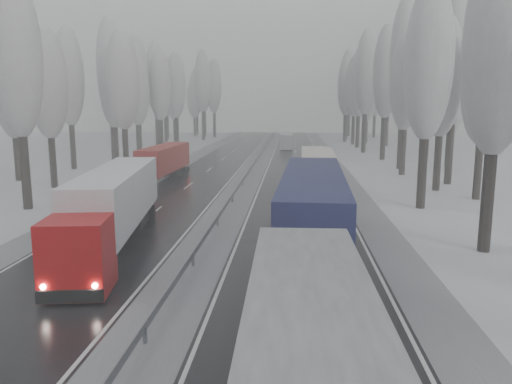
# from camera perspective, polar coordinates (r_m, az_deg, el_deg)

# --- Properties ---
(carriageway_right) EXTENTS (7.50, 200.00, 0.03)m
(carriageway_right) POSITION_cam_1_polar(r_m,az_deg,el_deg) (41.68, 4.81, -0.78)
(carriageway_right) COLOR black
(carriageway_right) RESTS_ON ground
(carriageway_left) EXTENTS (7.50, 200.00, 0.03)m
(carriageway_left) POSITION_cam_1_polar(r_m,az_deg,el_deg) (42.86, -9.36, -0.58)
(carriageway_left) COLOR black
(carriageway_left) RESTS_ON ground
(median_slush) EXTENTS (3.00, 200.00, 0.04)m
(median_slush) POSITION_cam_1_polar(r_m,az_deg,el_deg) (41.95, -2.37, -0.68)
(median_slush) COLOR #96989D
(median_slush) RESTS_ON ground
(shoulder_right) EXTENTS (2.40, 200.00, 0.04)m
(shoulder_right) POSITION_cam_1_polar(r_m,az_deg,el_deg) (42.04, 11.58, -0.85)
(shoulder_right) COLOR #96989D
(shoulder_right) RESTS_ON ground
(shoulder_left) EXTENTS (2.40, 200.00, 0.04)m
(shoulder_left) POSITION_cam_1_polar(r_m,az_deg,el_deg) (44.28, -15.60, -0.47)
(shoulder_left) COLOR #96989D
(shoulder_left) RESTS_ON ground
(median_guardrail) EXTENTS (0.12, 200.00, 0.76)m
(median_guardrail) POSITION_cam_1_polar(r_m,az_deg,el_deg) (41.83, -2.38, 0.10)
(median_guardrail) COLOR slate
(median_guardrail) RESTS_ON ground
(tree_16) EXTENTS (3.60, 3.60, 16.53)m
(tree_16) POSITION_cam_1_polar(r_m,az_deg,el_deg) (28.69, 26.11, 14.81)
(tree_16) COLOR black
(tree_16) RESTS_ON ground
(tree_18) EXTENTS (3.60, 3.60, 16.58)m
(tree_18) POSITION_cam_1_polar(r_m,az_deg,el_deg) (39.34, 19.12, 13.72)
(tree_18) COLOR black
(tree_18) RESTS_ON ground
(tree_19) EXTENTS (3.60, 3.60, 14.57)m
(tree_19) POSITION_cam_1_polar(r_m,az_deg,el_deg) (44.71, 24.67, 11.20)
(tree_19) COLOR black
(tree_19) RESTS_ON ground
(tree_20) EXTENTS (3.60, 3.60, 15.71)m
(tree_20) POSITION_cam_1_polar(r_m,az_deg,el_deg) (48.02, 20.57, 12.19)
(tree_20) COLOR black
(tree_20) RESTS_ON ground
(tree_21) EXTENTS (3.60, 3.60, 18.62)m
(tree_21) POSITION_cam_1_polar(r_m,az_deg,el_deg) (52.60, 21.85, 13.89)
(tree_21) COLOR black
(tree_21) RESTS_ON ground
(tree_22) EXTENTS (3.60, 3.60, 15.86)m
(tree_22) POSITION_cam_1_polar(r_m,az_deg,el_deg) (57.93, 16.80, 12.00)
(tree_22) COLOR black
(tree_22) RESTS_ON ground
(tree_23) EXTENTS (3.60, 3.60, 13.55)m
(tree_23) POSITION_cam_1_polar(r_m,az_deg,el_deg) (63.35, 21.59, 10.19)
(tree_23) COLOR black
(tree_23) RESTS_ON ground
(tree_24) EXTENTS (3.60, 3.60, 20.49)m
(tree_24) POSITION_cam_1_polar(r_m,az_deg,el_deg) (63.59, 16.66, 14.45)
(tree_24) COLOR black
(tree_24) RESTS_ON ground
(tree_25) EXTENTS (3.60, 3.60, 19.44)m
(tree_25) POSITION_cam_1_polar(r_m,az_deg,el_deg) (69.13, 21.66, 13.23)
(tree_25) COLOR black
(tree_25) RESTS_ON ground
(tree_26) EXTENTS (3.60, 3.60, 18.78)m
(tree_26) POSITION_cam_1_polar(r_m,az_deg,el_deg) (73.49, 14.62, 13.03)
(tree_26) COLOR black
(tree_26) RESTS_ON ground
(tree_27) EXTENTS (3.60, 3.60, 17.62)m
(tree_27) POSITION_cam_1_polar(r_m,az_deg,el_deg) (78.88, 19.30, 12.03)
(tree_27) COLOR black
(tree_27) RESTS_ON ground
(tree_28) EXTENTS (3.60, 3.60, 19.62)m
(tree_28) POSITION_cam_1_polar(r_m,az_deg,el_deg) (83.86, 12.46, 13.06)
(tree_28) COLOR black
(tree_28) RESTS_ON ground
(tree_29) EXTENTS (3.60, 3.60, 18.11)m
(tree_29) POSITION_cam_1_polar(r_m,az_deg,el_deg) (89.04, 16.87, 12.06)
(tree_29) COLOR black
(tree_29) RESTS_ON ground
(tree_30) EXTENTS (3.60, 3.60, 17.86)m
(tree_30) POSITION_cam_1_polar(r_m,az_deg,el_deg) (93.49, 11.72, 12.06)
(tree_30) COLOR black
(tree_30) RESTS_ON ground
(tree_31) EXTENTS (3.60, 3.60, 18.58)m
(tree_31) POSITION_cam_1_polar(r_m,az_deg,el_deg) (98.36, 14.92, 12.08)
(tree_31) COLOR black
(tree_31) RESTS_ON ground
(tree_32) EXTENTS (3.60, 3.60, 17.33)m
(tree_32) POSITION_cam_1_polar(r_m,az_deg,el_deg) (100.93, 11.19, 11.71)
(tree_32) COLOR black
(tree_32) RESTS_ON ground
(tree_33) EXTENTS (3.60, 3.60, 14.33)m
(tree_33) POSITION_cam_1_polar(r_m,az_deg,el_deg) (105.26, 12.62, 10.54)
(tree_33) COLOR black
(tree_33) RESTS_ON ground
(tree_34) EXTENTS (3.60, 3.60, 17.63)m
(tree_34) POSITION_cam_1_polar(r_m,az_deg,el_deg) (107.90, 10.25, 11.72)
(tree_34) COLOR black
(tree_34) RESTS_ON ground
(tree_35) EXTENTS (3.60, 3.60, 18.25)m
(tree_35) POSITION_cam_1_polar(r_m,az_deg,el_deg) (113.16, 14.79, 11.66)
(tree_35) COLOR black
(tree_35) RESTS_ON ground
(tree_36) EXTENTS (3.60, 3.60, 20.23)m
(tree_36) POSITION_cam_1_polar(r_m,az_deg,el_deg) (117.88, 10.42, 12.35)
(tree_36) COLOR black
(tree_36) RESTS_ON ground
(tree_37) EXTENTS (3.60, 3.60, 16.37)m
(tree_37) POSITION_cam_1_polar(r_m,az_deg,el_deg) (122.67, 13.49, 11.00)
(tree_37) COLOR black
(tree_37) RESTS_ON ground
(tree_38) EXTENTS (3.60, 3.60, 17.97)m
(tree_38) POSITION_cam_1_polar(r_m,az_deg,el_deg) (128.50, 10.66, 11.49)
(tree_38) COLOR black
(tree_38) RESTS_ON ground
(tree_39) EXTENTS (3.60, 3.60, 16.19)m
(tree_39) POSITION_cam_1_polar(r_m,az_deg,el_deg) (132.78, 11.68, 10.91)
(tree_39) COLOR black
(tree_39) RESTS_ON ground
(tree_58) EXTENTS (3.60, 3.60, 17.21)m
(tree_58) POSITION_cam_1_polar(r_m,az_deg,el_deg) (40.84, -25.72, 13.71)
(tree_58) COLOR black
(tree_58) RESTS_ON ground
(tree_60) EXTENTS (3.60, 3.60, 14.84)m
(tree_60) POSITION_cam_1_polar(r_m,az_deg,el_deg) (50.48, -22.73, 11.28)
(tree_60) COLOR black
(tree_60) RESTS_ON ground
(tree_61) EXTENTS (3.60, 3.60, 13.95)m
(tree_61) POSITION_cam_1_polar(r_m,az_deg,el_deg) (56.72, -26.14, 10.23)
(tree_61) COLOR black
(tree_61) RESTS_ON ground
(tree_62) EXTENTS (3.60, 3.60, 16.04)m
(tree_62) POSITION_cam_1_polar(r_m,az_deg,el_deg) (57.85, -15.00, 12.20)
(tree_62) COLOR black
(tree_62) RESTS_ON ground
(tree_63) EXTENTS (3.60, 3.60, 16.88)m
(tree_63) POSITION_cam_1_polar(r_m,az_deg,el_deg) (64.51, -20.64, 12.12)
(tree_63) COLOR black
(tree_63) RESTS_ON ground
(tree_64) EXTENTS (3.60, 3.60, 15.42)m
(tree_64) POSITION_cam_1_polar(r_m,az_deg,el_deg) (67.74, -15.99, 11.44)
(tree_64) COLOR black
(tree_64) RESTS_ON ground
(tree_65) EXTENTS (3.60, 3.60, 19.48)m
(tree_65) POSITION_cam_1_polar(r_m,az_deg,el_deg) (72.23, -16.35, 13.37)
(tree_65) COLOR black
(tree_65) RESTS_ON ground
(tree_66) EXTENTS (3.60, 3.60, 15.23)m
(tree_66) POSITION_cam_1_polar(r_m,az_deg,el_deg) (76.83, -13.41, 11.24)
(tree_66) COLOR black
(tree_66) RESTS_ON ground
(tree_67) EXTENTS (3.60, 3.60, 17.09)m
(tree_67) POSITION_cam_1_polar(r_m,az_deg,el_deg) (81.10, -13.54, 12.00)
(tree_67) COLOR black
(tree_67) RESTS_ON ground
(tree_68) EXTENTS (3.60, 3.60, 16.65)m
(tree_68) POSITION_cam_1_polar(r_m,az_deg,el_deg) (82.91, -10.95, 11.84)
(tree_68) COLOR black
(tree_68) RESTS_ON ground
(tree_69) EXTENTS (3.60, 3.60, 19.35)m
(tree_69) POSITION_cam_1_polar(r_m,az_deg,el_deg) (88.17, -13.41, 12.75)
(tree_69) COLOR black
(tree_69) RESTS_ON ground
(tree_70) EXTENTS (3.60, 3.60, 17.09)m
(tree_70) POSITION_cam_1_polar(r_m,az_deg,el_deg) (92.64, -9.15, 11.85)
(tree_70) COLOR black
(tree_70) RESTS_ON ground
(tree_71) EXTENTS (3.60, 3.60, 19.61)m
(tree_71) POSITION_cam_1_polar(r_m,az_deg,el_deg) (97.75, -11.41, 12.62)
(tree_71) COLOR black
(tree_71) RESTS_ON ground
(tree_72) EXTENTS (3.60, 3.60, 15.11)m
(tree_72) POSITION_cam_1_polar(r_m,az_deg,el_deg) (102.29, -9.36, 10.95)
(tree_72) COLOR black
(tree_72) RESTS_ON ground
(tree_73) EXTENTS (3.60, 3.60, 17.22)m
(tree_73) POSITION_cam_1_polar(r_m,az_deg,el_deg) (106.90, -10.41, 11.59)
(tree_73) COLOR black
(tree_73) RESTS_ON ground
(tree_74) EXTENTS (3.60, 3.60, 19.68)m
(tree_74) POSITION_cam_1_polar(r_m,az_deg,el_deg) (112.16, -6.13, 12.41)
(tree_74) COLOR black
(tree_74) RESTS_ON ground
(tree_75) EXTENTS (3.60, 3.60, 18.60)m
(tree_75) POSITION_cam_1_polar(r_m,az_deg,el_deg) (117.97, -10.23, 11.85)
(tree_75) COLOR black
(tree_75) RESTS_ON ground
(tree_76) EXTENTS (3.60, 3.60, 18.55)m
(tree_76) POSITION_cam_1_polar(r_m,az_deg,el_deg) (121.22, -4.83, 11.90)
(tree_76) COLOR black
(tree_76) RESTS_ON ground
(tree_77) EXTENTS (3.60, 3.60, 14.32)m
(tree_77) POSITION_cam_1_polar(r_m,az_deg,el_deg) (126.07, -7.09, 10.56)
(tree_77) COLOR black
(tree_77) RESTS_ON ground
(tree_78) EXTENTS (3.60, 3.60, 19.55)m
(tree_78) POSITION_cam_1_polar(r_m,az_deg,el_deg) (128.31, -5.95, 12.06)
(tree_78) COLOR black
(tree_78) RESTS_ON ground
(tree_79) EXTENTS (3.60, 3.60, 17.07)m
(tree_79) POSITION_cam_1_polar(r_m,az_deg,el_deg) (132.70, -6.83, 11.29)
(tree_79) COLOR black
(tree_79) RESTS_ON ground
(truck_grey_tarp) EXTENTS (2.75, 16.14, 4.13)m
(truck_grey_tarp) POSITION_cam_1_polar(r_m,az_deg,el_deg) (10.52, 6.32, -20.60)
(truck_grey_tarp) COLOR #55545A
(truck_grey_tarp) RESTS_ON ground
(truck_blue_box) EXTENTS (3.48, 17.81, 4.54)m
(truck_blue_box) POSITION_cam_1_polar(r_m,az_deg,el_deg) (25.10, 6.49, -1.83)
(truck_blue_box) COLOR #1A1D41
(truck_blue_box) RESTS_ON ground
(truck_cream_box) EXTENTS (2.81, 15.87, 4.06)m
(truck_cream_box) POSITION_cam_1_polar(r_m,az_deg,el_deg) (40.35, 7.01, 2.21)
(truck_cream_box) COLOR beige
(truck_cream_box) RESTS_ON ground
(box_truck_distant) EXTENTS (2.32, 7.18, 2.67)m
(box_truck_distant) POSITION_cam_1_polar(r_m,az_deg,el_deg) (88.25, 3.47, 5.78)
(box_truck_distant) COLOR #A6A9AD
(box_truck_distant) RESTS_ON ground
(truck_red_white) EXTENTS (4.76, 16.55, 4.21)m
(truck_red_white) POSITION_cam_1_polar(r_m,az_deg,el_deg) (27.87, -16.02, -1.39)
(truck_red_white) COLOR #A9090B
(truck_red_white) RESTS_ON ground
(truck_red_red) EXTENTS (2.76, 14.34, 3.66)m
(truck_red_red) POSITION_cam_1_polar(r_m,az_deg,el_deg) (50.25, -10.78, 3.36)
(truck_red_red) COLOR red
(truck_red_red) RESTS_ON ground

